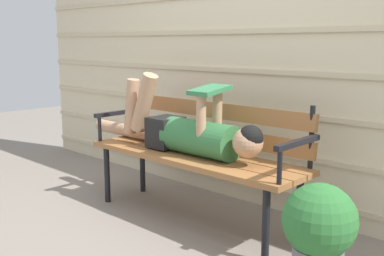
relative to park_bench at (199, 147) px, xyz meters
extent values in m
plane|color=gray|center=(0.00, -0.26, -0.51)|extent=(12.00, 12.00, 0.00)
cube|color=beige|center=(0.00, 0.53, 0.65)|extent=(5.26, 0.06, 2.33)
cube|color=beige|center=(0.00, 0.50, -0.36)|extent=(5.26, 0.02, 0.04)
cube|color=beige|center=(0.00, 0.50, -0.07)|extent=(5.26, 0.02, 0.04)
cube|color=beige|center=(0.00, 0.50, 0.22)|extent=(5.26, 0.02, 0.04)
cube|color=beige|center=(0.00, 0.50, 0.51)|extent=(5.26, 0.02, 0.04)
cube|color=beige|center=(0.00, 0.50, 0.80)|extent=(5.26, 0.02, 0.04)
cube|color=#9E6638|center=(0.00, -0.22, -0.05)|extent=(1.67, 0.14, 0.04)
cube|color=#9E6638|center=(0.00, -0.07, -0.05)|extent=(1.67, 0.14, 0.04)
cube|color=#9E6638|center=(0.00, 0.09, -0.05)|extent=(1.67, 0.14, 0.04)
cube|color=#9E6638|center=(0.00, 0.16, 0.07)|extent=(1.61, 0.05, 0.11)
cube|color=#9E6638|center=(0.00, 0.16, 0.24)|extent=(1.61, 0.05, 0.11)
cylinder|color=black|center=(-0.77, 0.16, 0.16)|extent=(0.03, 0.03, 0.38)
cylinder|color=black|center=(0.77, 0.16, 0.16)|extent=(0.03, 0.03, 0.38)
cylinder|color=black|center=(-0.74, -0.25, -0.29)|extent=(0.04, 0.04, 0.44)
cylinder|color=black|center=(0.74, -0.25, -0.29)|extent=(0.04, 0.04, 0.44)
cylinder|color=black|center=(-0.74, 0.11, -0.29)|extent=(0.04, 0.04, 0.44)
cylinder|color=black|center=(0.74, 0.11, -0.29)|extent=(0.04, 0.04, 0.44)
cube|color=black|center=(-0.81, -0.07, 0.17)|extent=(0.04, 0.44, 0.03)
cylinder|color=black|center=(-0.81, -0.25, 0.07)|extent=(0.03, 0.03, 0.20)
cube|color=black|center=(0.81, -0.07, 0.17)|extent=(0.04, 0.44, 0.03)
cylinder|color=black|center=(0.81, -0.25, 0.07)|extent=(0.03, 0.03, 0.20)
cylinder|color=#33703D|center=(0.07, -0.07, 0.09)|extent=(0.55, 0.24, 0.24)
cube|color=black|center=(-0.26, -0.07, 0.09)|extent=(0.20, 0.23, 0.21)
sphere|color=tan|center=(0.47, -0.07, 0.12)|extent=(0.19, 0.19, 0.19)
sphere|color=black|center=(0.49, -0.07, 0.15)|extent=(0.16, 0.16, 0.16)
cylinder|color=tan|center=(-0.42, -0.13, 0.29)|extent=(0.26, 0.11, 0.45)
cylinder|color=tan|center=(-0.56, -0.13, 0.25)|extent=(0.15, 0.09, 0.42)
cylinder|color=tan|center=(-0.74, -0.01, 0.02)|extent=(0.80, 0.10, 0.10)
cylinder|color=tan|center=(0.16, -0.15, 0.24)|extent=(0.06, 0.06, 0.31)
cylinder|color=tan|center=(0.16, 0.01, 0.24)|extent=(0.06, 0.06, 0.31)
cube|color=#337A4C|center=(0.16, -0.07, 0.42)|extent=(0.18, 0.25, 0.06)
sphere|color=#2D7033|center=(1.13, -0.40, -0.10)|extent=(0.35, 0.35, 0.35)
camera|label=1|loc=(2.09, -2.28, 0.71)|focal=42.83mm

